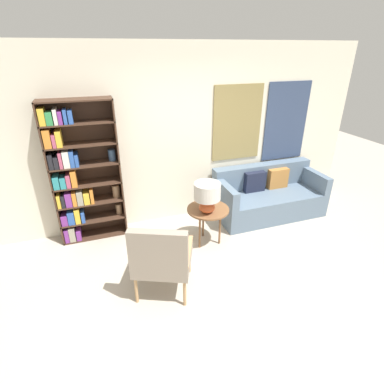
% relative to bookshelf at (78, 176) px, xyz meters
% --- Properties ---
extents(ground_plane, '(14.00, 14.00, 0.00)m').
position_rel_bookshelf_xyz_m(ground_plane, '(1.41, -1.85, -0.99)').
color(ground_plane, '#B2A899').
extents(wall_back, '(6.40, 0.08, 2.70)m').
position_rel_bookshelf_xyz_m(wall_back, '(1.47, 0.18, 0.37)').
color(wall_back, silver).
rests_on(wall_back, ground_plane).
extents(bookshelf, '(0.93, 0.30, 2.02)m').
position_rel_bookshelf_xyz_m(bookshelf, '(0.00, 0.00, 0.00)').
color(bookshelf, '#422B1E').
rests_on(bookshelf, ground_plane).
extents(armchair, '(0.82, 0.83, 0.95)m').
position_rel_bookshelf_xyz_m(armchair, '(0.79, -1.53, -0.46)').
color(armchair, tan).
rests_on(armchair, ground_plane).
extents(couch, '(1.79, 0.80, 0.81)m').
position_rel_bookshelf_xyz_m(couch, '(2.96, -0.24, -0.68)').
color(couch, slate).
rests_on(couch, ground_plane).
extents(side_table, '(0.59, 0.59, 0.56)m').
position_rel_bookshelf_xyz_m(side_table, '(1.66, -0.74, -0.48)').
color(side_table, brown).
rests_on(side_table, ground_plane).
extents(table_lamp, '(0.36, 0.36, 0.43)m').
position_rel_bookshelf_xyz_m(table_lamp, '(1.61, -0.82, -0.16)').
color(table_lamp, '#C65128').
rests_on(table_lamp, side_table).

